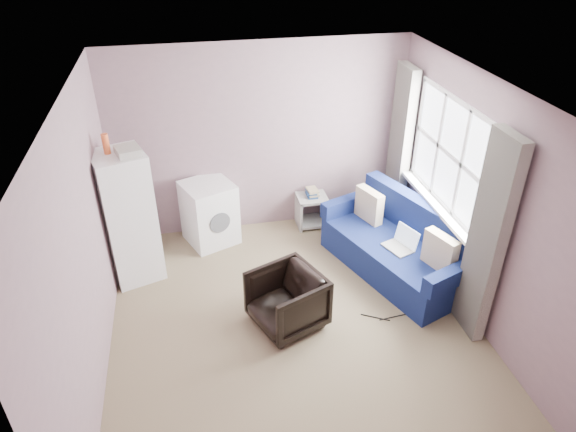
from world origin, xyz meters
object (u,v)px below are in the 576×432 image
armchair (287,298)px  fridge (128,217)px  washing_machine (209,212)px  side_table (311,208)px  sofa (400,247)px

armchair → fridge: (-1.59, 1.21, 0.46)m
washing_machine → side_table: washing_machine is taller
armchair → fridge: bearing=-149.8°
washing_machine → side_table: (1.39, 0.12, -0.18)m
armchair → sofa: sofa is taller
armchair → washing_machine: (-0.66, 1.77, 0.09)m
washing_machine → side_table: 1.41m
side_table → armchair: bearing=-111.2°
side_table → sofa: size_ratio=0.26×
sofa → side_table: bearing=102.3°
fridge → sofa: (3.11, -0.55, -0.49)m
sofa → armchair: bearing=-177.0°
washing_machine → sofa: sofa is taller
fridge → sofa: size_ratio=0.86×
armchair → washing_machine: 1.89m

